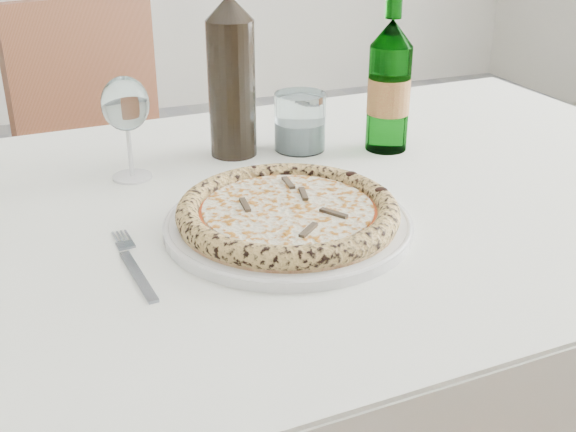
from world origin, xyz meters
The scene contains 9 objects.
dining_table centered at (-0.20, -0.05, 0.67)m, with size 1.58×0.97×0.76m.
chair_far centered at (-0.31, 0.78, 0.53)m, with size 0.48×0.49×0.93m.
plate centered at (-0.20, -0.15, 0.76)m, with size 0.33×0.33×0.02m.
pizza centered at (-0.20, -0.15, 0.78)m, with size 0.30×0.30×0.03m.
fork centered at (-0.41, -0.18, 0.76)m, with size 0.02×0.18×0.00m.
wine_glass centered at (-0.36, 0.11, 0.87)m, with size 0.07×0.07×0.16m.
tumbler centered at (-0.06, 0.13, 0.80)m, with size 0.09×0.09×0.10m.
beer_bottle centered at (0.08, 0.08, 0.87)m, with size 0.07×0.07×0.28m.
wine_bottle centered at (-0.18, 0.15, 0.89)m, with size 0.08×0.08×0.32m.
Camera 1 is at (-0.52, -0.96, 1.18)m, focal length 45.00 mm.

